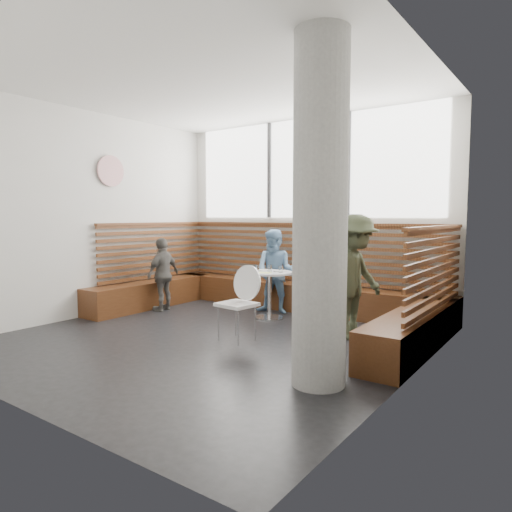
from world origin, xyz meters
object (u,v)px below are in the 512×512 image
Objects in this scene: child_back at (275,272)px; child_left at (163,274)px; concrete_column at (320,213)px; cafe_chair at (240,296)px; cafe_table at (270,285)px; adult_man at (355,277)px.

child_back reaches higher than child_left.
concrete_column is at bearing 61.71° from child_left.
child_back is (-2.05, 2.42, -0.92)m from concrete_column.
concrete_column is at bearing -21.43° from cafe_chair.
child_left is (-3.69, 1.51, -0.99)m from concrete_column.
cafe_table is at bearing 113.38° from cafe_chair.
child_back is at bearing 114.34° from cafe_chair.
child_back is (-0.14, 0.38, 0.16)m from cafe_table.
concrete_column is at bearing -62.94° from child_back.
cafe_chair is at bearing 151.79° from concrete_column.
adult_man is at bearing -36.00° from child_back.
child_left is at bearing 157.65° from concrete_column.
child_back is (-1.67, 0.70, -0.12)m from adult_man.
child_back reaches higher than cafe_chair.
cafe_table is at bearing 88.40° from adult_man.
child_back is at bearing 77.47° from adult_man.
child_left is (-1.64, -0.91, -0.07)m from child_back.
cafe_chair is 1.48m from adult_man.
adult_man is at bearing -11.90° from cafe_table.
concrete_column is 3.38× the size of cafe_chair.
cafe_chair is (-1.55, 0.83, -1.04)m from concrete_column.
adult_man is (1.16, 0.89, 0.24)m from cafe_chair.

